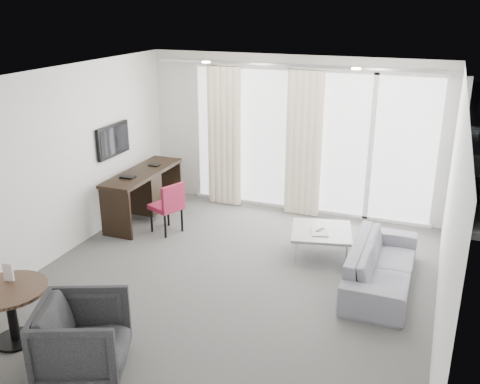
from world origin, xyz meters
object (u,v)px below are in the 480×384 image
(desk, at_px, (144,195))
(desk_chair, at_px, (166,207))
(rattan_chair_a, at_px, (380,177))
(tub_armchair, at_px, (83,338))
(round_table, at_px, (12,315))
(sofa, at_px, (382,265))
(coffee_table, at_px, (321,242))
(rattan_chair_b, at_px, (412,168))

(desk, relative_size, desk_chair, 2.14)
(rattan_chair_a, bearing_deg, tub_armchair, -93.35)
(desk_chair, height_order, rattan_chair_a, desk_chair)
(round_table, relative_size, tub_armchair, 0.96)
(sofa, bearing_deg, rattan_chair_a, 7.76)
(round_table, bearing_deg, sofa, 37.10)
(tub_armchair, distance_m, rattan_chair_a, 6.29)
(desk, height_order, coffee_table, desk)
(desk_chair, relative_size, coffee_table, 0.99)
(desk, relative_size, tub_armchair, 2.11)
(coffee_table, bearing_deg, sofa, -32.63)
(desk_chair, bearing_deg, tub_armchair, -52.87)
(tub_armchair, xyz_separation_m, sofa, (2.46, 2.75, -0.10))
(coffee_table, bearing_deg, tub_armchair, -115.04)
(tub_armchair, height_order, rattan_chair_a, rattan_chair_a)
(tub_armchair, bearing_deg, desk, -0.75)
(desk, xyz_separation_m, desk_chair, (0.60, -0.34, -0.00))
(coffee_table, relative_size, rattan_chair_a, 1.03)
(tub_armchair, xyz_separation_m, coffee_table, (1.55, 3.32, -0.19))
(coffee_table, xyz_separation_m, sofa, (0.91, -0.58, 0.09))
(desk_chair, distance_m, rattan_chair_a, 3.97)
(coffee_table, distance_m, rattan_chair_a, 2.68)
(coffee_table, height_order, sofa, sofa)
(desk_chair, xyz_separation_m, rattan_chair_b, (3.38, 3.56, -0.03))
(rattan_chair_a, height_order, rattan_chair_b, rattan_chair_a)
(round_table, distance_m, rattan_chair_b, 7.53)
(desk_chair, height_order, tub_armchair, desk_chair)
(coffee_table, bearing_deg, desk_chair, -177.86)
(round_table, bearing_deg, desk_chair, 87.56)
(tub_armchair, bearing_deg, rattan_chair_b, -43.29)
(tub_armchair, distance_m, rattan_chair_b, 7.24)
(rattan_chair_b, bearing_deg, sofa, -89.22)
(round_table, height_order, rattan_chair_a, rattan_chair_a)
(coffee_table, distance_m, rattan_chair_b, 3.60)
(round_table, height_order, tub_armchair, tub_armchair)
(round_table, bearing_deg, tub_armchair, -7.56)
(sofa, bearing_deg, rattan_chair_b, -0.79)
(desk_chair, bearing_deg, desk, 172.50)
(sofa, bearing_deg, desk_chair, 81.62)
(desk, distance_m, tub_armchair, 3.86)
(sofa, xyz_separation_m, rattan_chair_a, (-0.44, 3.21, 0.12))
(desk, relative_size, rattan_chair_a, 2.18)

